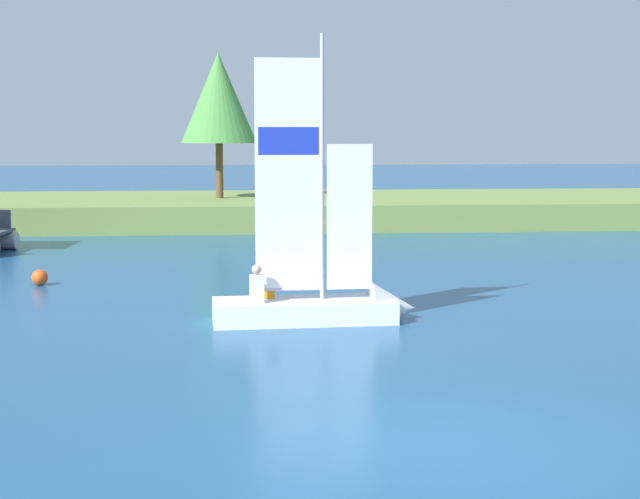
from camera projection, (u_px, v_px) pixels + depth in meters
name	position (u px, v px, depth m)	size (l,w,h in m)	color
ground_plane	(438.00, 444.00, 12.24)	(200.00, 200.00, 0.00)	navy
shore_bank	(292.00, 210.00, 41.89)	(80.00, 10.10, 1.07)	olive
shoreline_tree_midleft	(219.00, 98.00, 40.77)	(3.20, 3.20, 6.11)	brown
sailboat	(332.00, 299.00, 20.04)	(4.26, 1.46, 6.19)	white
channel_buoy	(40.00, 278.00, 24.70)	(0.41, 0.41, 0.41)	#E54C19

